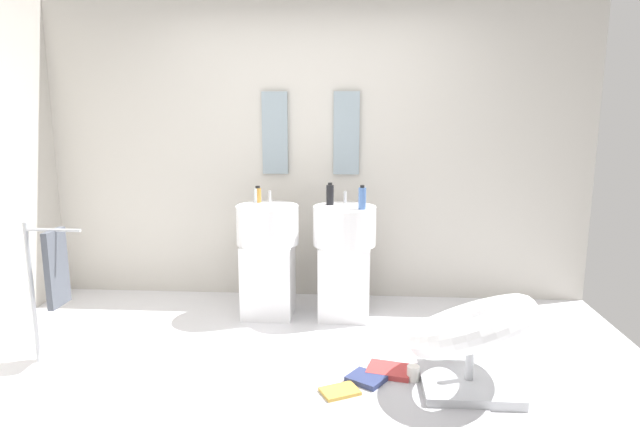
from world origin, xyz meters
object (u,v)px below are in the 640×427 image
pedestal_sink_left (268,255)px  lounge_chair (471,334)px  towel_rack (53,271)px  soap_bottle_black (330,195)px  soap_bottle_blue (362,198)px  magazine_ochre (340,391)px  soap_bottle_clear (257,195)px  pedestal_sink_right (344,256)px  magazine_navy (366,378)px  soap_bottle_amber (259,195)px  coffee_mug (413,373)px  magazine_red (389,370)px

pedestal_sink_left → lounge_chair: bearing=-39.1°
towel_rack → soap_bottle_black: 2.05m
pedestal_sink_left → soap_bottle_blue: soap_bottle_blue is taller
magazine_ochre → soap_bottle_clear: 1.84m
lounge_chair → magazine_ochre: bearing=-170.9°
pedestal_sink_left → soap_bottle_blue: size_ratio=5.42×
soap_bottle_clear → pedestal_sink_right: bearing=-11.9°
towel_rack → soap_bottle_black: bearing=30.8°
magazine_ochre → soap_bottle_blue: size_ratio=1.16×
magazine_navy → towel_rack: bearing=-150.8°
towel_rack → soap_bottle_amber: 1.63m
pedestal_sink_right → magazine_ochre: size_ratio=4.69×
towel_rack → soap_bottle_blue: soap_bottle_blue is taller
pedestal_sink_left → towel_rack: 1.57m
magazine_ochre → pedestal_sink_right: bearing=63.3°
pedestal_sink_left → pedestal_sink_right: (0.61, 0.00, 0.00)m
lounge_chair → soap_bottle_black: (-0.89, 1.20, 0.64)m
coffee_mug → magazine_navy: bearing=-173.9°
soap_bottle_clear → pedestal_sink_left: bearing=-55.3°
pedestal_sink_left → towel_rack: (-1.24, -0.96, 0.13)m
lounge_chair → soap_bottle_black: bearing=126.7°
lounge_chair → towel_rack: bearing=176.4°
soap_bottle_black → towel_rack: bearing=-149.2°
lounge_chair → pedestal_sink_left: bearing=140.9°
pedestal_sink_right → magazine_navy: bearing=-81.5°
pedestal_sink_left → soap_bottle_black: size_ratio=5.66×
pedestal_sink_right → soap_bottle_clear: 0.87m
pedestal_sink_left → soap_bottle_blue: bearing=-8.5°
coffee_mug → soap_bottle_black: soap_bottle_black is taller
soap_bottle_clear → lounge_chair: bearing=-40.6°
pedestal_sink_left → magazine_ochre: bearing=-63.6°
lounge_chair → soap_bottle_amber: bearing=139.4°
lounge_chair → towel_rack: (-2.63, 0.17, 0.28)m
soap_bottle_blue → magazine_navy: bearing=-88.3°
towel_rack → magazine_red: towel_rack is taller
magazine_red → soap_bottle_blue: soap_bottle_blue is taller
pedestal_sink_left → soap_bottle_amber: bearing=122.8°
soap_bottle_amber → soap_bottle_black: soap_bottle_black is taller
magazine_ochre → lounge_chair: bearing=-17.9°
pedestal_sink_right → soap_bottle_blue: 0.52m
pedestal_sink_left → towel_rack: bearing=-142.2°
soap_bottle_amber → soap_bottle_black: (0.59, -0.07, 0.02)m
towel_rack → soap_bottle_clear: size_ratio=7.05×
soap_bottle_black → coffee_mug: bearing=-63.4°
lounge_chair → coffee_mug: size_ratio=12.01×
pedestal_sink_right → soap_bottle_blue: bearing=-39.8°
pedestal_sink_left → pedestal_sink_right: 0.61m
lounge_chair → towel_rack: size_ratio=1.15×
pedestal_sink_right → lounge_chair: bearing=-55.5°
towel_rack → magazine_navy: (2.02, -0.14, -0.60)m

